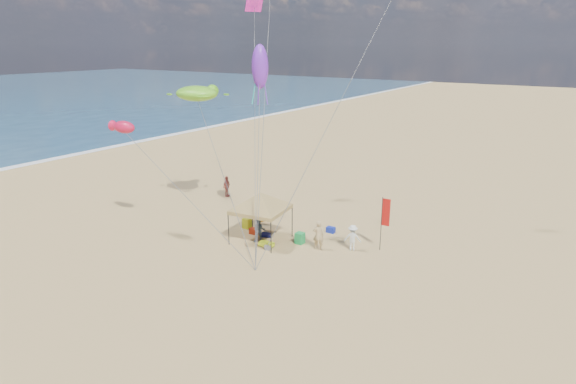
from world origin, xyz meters
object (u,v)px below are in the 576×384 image
Objects in this scene: chair_yellow at (247,223)px; beach_cart at (266,244)px; cooler_blue at (331,230)px; chair_green at (300,238)px; person_near_a at (318,235)px; canopy_tent at (261,194)px; cooler_red at (254,231)px; feather_flag at (385,216)px; person_far_a at (227,186)px; person_near_b at (259,231)px; person_near_c at (353,238)px.

chair_yellow is 0.78× the size of beach_cart.
chair_green is (-0.74, -2.66, 0.16)m from cooler_blue.
chair_yellow is 5.86m from person_near_a.
canopy_tent is 6.58× the size of beach_cart.
cooler_red is 4.84m from person_near_a.
beach_cart is at bearing 1.28° from person_near_a.
feather_flag is at bearing 20.87° from chair_green.
beach_cart is 0.53× the size of person_far_a.
person_near_a reaches higher than chair_green.
person_near_b is (2.19, -1.54, 0.43)m from chair_yellow.
canopy_tent is 3.68× the size of person_near_c.
chair_yellow is 2.71m from person_near_b.
cooler_blue is at bearing 24.71° from chair_yellow.
feather_flag is 4.79× the size of chair_yellow.
person_near_a is at bearing -6.46° from chair_green.
person_near_c reaches higher than cooler_blue.
person_near_c is at bearing 4.18° from chair_yellow.
cooler_blue is 0.77× the size of chair_green.
person_near_b reaches higher than beach_cart.
cooler_blue is 2.99m from person_near_a.
feather_flag is 6.21× the size of cooler_red.
beach_cart is at bearing -61.91° from person_near_b.
person_near_b reaches higher than cooler_blue.
person_near_b is at bearing -127.17° from cooler_blue.
chair_yellow is (-9.17, -1.52, -1.87)m from feather_flag.
person_near_a is 3.79m from person_near_b.
person_far_a is at bearing -37.53° from person_near_c.
cooler_blue is 3.12m from person_near_c.
person_far_a is (-14.96, 3.24, -1.38)m from feather_flag.
cooler_blue is at bearing 74.40° from chair_green.
person_far_a reaches higher than cooler_red.
person_near_a is 1.15× the size of person_near_c.
beach_cart is at bearing -137.50° from person_far_a.
cooler_red reaches higher than beach_cart.
canopy_tent is 10.15m from person_far_a.
canopy_tent is 3.21× the size of person_near_a.
canopy_tent is at bearing 70.11° from person_near_b.
feather_flag is 6.21× the size of cooler_blue.
feather_flag is 1.82× the size of person_near_a.
cooler_red is 0.29× the size of person_near_a.
cooler_blue is (4.12, 2.98, 0.00)m from cooler_red.
cooler_blue is 0.34× the size of person_near_c.
chair_yellow is (-5.15, -2.37, 0.16)m from cooler_blue.
canopy_tent is 3.68m from chair_green.
person_far_a is at bearing 167.77° from feather_flag.
cooler_blue is at bearing -112.58° from person_far_a.
person_near_a is (1.41, -0.16, 0.57)m from chair_green.
person_near_b is (0.09, -0.31, -2.28)m from canopy_tent.
person_near_a reaches higher than beach_cart.
person_near_b is (1.16, -0.92, 0.59)m from cooler_red.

